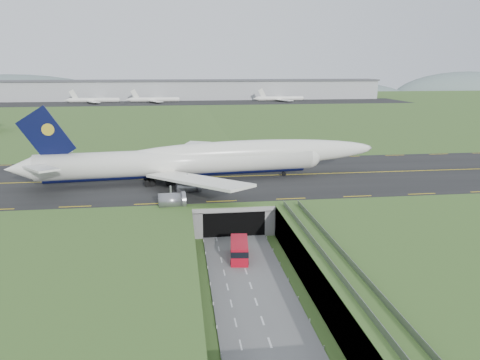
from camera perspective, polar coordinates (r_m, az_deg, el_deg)
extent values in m
plane|color=#3B5E25|center=(83.53, -0.06, -8.92)|extent=(900.00, 900.00, 0.00)
cube|color=gray|center=(82.42, -0.06, -7.00)|extent=(800.00, 800.00, 6.00)
cube|color=slate|center=(76.69, 0.68, -11.00)|extent=(12.00, 75.00, 0.20)
cube|color=black|center=(112.94, -2.22, 0.37)|extent=(800.00, 44.00, 0.18)
cube|color=gray|center=(99.59, -1.47, -1.80)|extent=(16.00, 22.00, 1.00)
cube|color=gray|center=(99.84, -5.47, -3.32)|extent=(2.00, 22.00, 6.00)
cube|color=gray|center=(101.23, 2.48, -3.03)|extent=(2.00, 22.00, 6.00)
cube|color=black|center=(95.70, -1.15, -4.33)|extent=(12.00, 12.00, 5.00)
cube|color=#A8A8A3|center=(89.03, -0.72, -3.63)|extent=(17.00, 0.50, 0.80)
cube|color=#A8A8A3|center=(67.02, 11.55, -9.75)|extent=(3.00, 53.00, 0.50)
cube|color=gray|center=(66.30, 10.42, -9.25)|extent=(0.06, 53.00, 1.00)
cube|color=gray|center=(67.18, 12.72, -9.06)|extent=(0.06, 53.00, 1.00)
cylinder|color=#A8A8A3|center=(60.41, 14.41, -15.85)|extent=(0.90, 0.90, 5.60)
cylinder|color=#A8A8A3|center=(70.39, 10.77, -11.20)|extent=(0.90, 0.90, 5.60)
cylinder|color=#A8A8A3|center=(80.93, 8.13, -7.70)|extent=(0.90, 0.90, 5.60)
cylinder|color=white|center=(108.06, -7.34, 2.21)|extent=(62.97, 11.86, 5.90)
sphere|color=white|center=(115.29, 8.36, 2.90)|extent=(6.31, 6.31, 5.78)
cone|color=white|center=(110.24, -25.27, 1.22)|extent=(6.96, 6.20, 5.61)
ellipsoid|color=white|center=(110.68, 1.40, 3.29)|extent=(62.78, 11.38, 6.20)
ellipsoid|color=black|center=(114.83, 7.95, 3.25)|extent=(4.36, 2.96, 2.07)
cylinder|color=black|center=(108.54, -7.31, 1.02)|extent=(59.52, 8.15, 2.48)
cube|color=white|center=(122.82, -7.17, 3.17)|extent=(17.34, 27.81, 2.48)
cube|color=white|center=(115.61, -21.97, 2.77)|extent=(7.72, 10.96, 0.95)
cube|color=white|center=(94.15, -5.30, -0.03)|extent=(21.29, 26.24, 2.48)
cube|color=white|center=(102.22, -23.10, 1.34)|extent=(9.06, 10.75, 0.95)
cube|color=black|center=(107.94, -22.53, 4.99)|extent=(11.73, 1.67, 13.05)
cylinder|color=yellow|center=(107.69, -22.35, 5.73)|extent=(2.63, 0.89, 2.58)
cylinder|color=slate|center=(117.43, -7.39, 1.25)|extent=(5.06, 3.49, 3.04)
cylinder|color=slate|center=(126.57, -9.80, 2.07)|extent=(5.06, 3.49, 3.04)
cylinder|color=slate|center=(100.48, -6.39, -0.86)|extent=(5.06, 3.49, 3.04)
cylinder|color=slate|center=(90.80, -8.41, -2.51)|extent=(5.06, 3.49, 3.04)
cylinder|color=black|center=(114.04, 5.35, 0.76)|extent=(1.05, 0.56, 1.01)
cube|color=black|center=(108.61, -9.46, 0.05)|extent=(6.12, 6.95, 1.29)
cube|color=#B50C1D|center=(80.43, -0.09, -8.51)|extent=(3.72, 7.95, 3.07)
cube|color=black|center=(80.20, -0.09, -8.10)|extent=(3.79, 8.05, 1.02)
cube|color=black|center=(80.92, -0.09, -9.35)|extent=(3.45, 7.41, 0.51)
cylinder|color=black|center=(78.53, -1.04, -10.01)|extent=(0.46, 0.96, 0.92)
cylinder|color=black|center=(83.23, -1.04, -8.59)|extent=(0.46, 0.96, 0.92)
cylinder|color=black|center=(78.57, 0.93, -10.00)|extent=(0.46, 0.96, 0.92)
cylinder|color=black|center=(83.27, 0.81, -8.58)|extent=(0.46, 0.96, 0.92)
cube|color=#B2B2B2|center=(377.03, -6.06, 10.84)|extent=(300.00, 22.00, 15.00)
cube|color=#4C4C51|center=(376.73, -6.09, 11.98)|extent=(302.00, 24.00, 1.20)
cube|color=black|center=(347.55, -5.89, 9.38)|extent=(320.00, 50.00, 0.08)
cylinder|color=white|center=(357.35, -17.38, 9.29)|extent=(34.00, 3.20, 3.20)
cylinder|color=white|center=(352.66, -10.37, 9.63)|extent=(34.00, 3.20, 3.20)
cylinder|color=white|center=(360.52, 4.91, 9.89)|extent=(34.00, 3.20, 3.20)
ellipsoid|color=slate|center=(535.45, -26.28, 8.48)|extent=(220.00, 77.00, 56.00)
ellipsoid|color=slate|center=(524.09, 7.00, 9.69)|extent=(260.00, 91.00, 44.00)
ellipsoid|color=slate|center=(605.51, 25.90, 8.97)|extent=(180.00, 63.00, 60.00)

